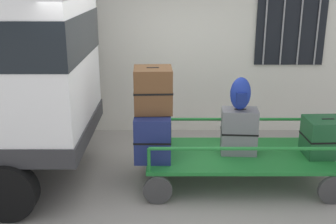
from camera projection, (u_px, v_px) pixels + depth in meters
ground_plane at (161, 181)px, 5.90m from camera, size 40.00×40.00×0.00m
luggage_cart at (236, 157)px, 5.80m from camera, size 2.56×1.30×0.42m
cart_railing at (238, 135)px, 5.70m from camera, size 2.46×1.16×0.33m
suitcase_left_bottom at (152, 133)px, 5.68m from camera, size 0.49×0.80×0.61m
suitcase_left_middle at (151, 90)px, 5.51m from camera, size 0.53×0.51×0.59m
suitcase_midleft_bottom at (237, 131)px, 5.72m from camera, size 0.51×0.35×0.63m
suitcase_center_bottom at (324, 137)px, 5.68m from camera, size 0.60×0.49×0.52m
backpack at (239, 94)px, 5.52m from camera, size 0.27×0.22×0.44m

